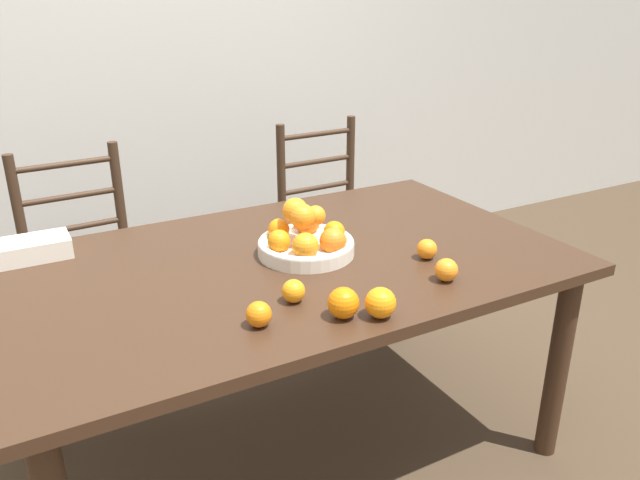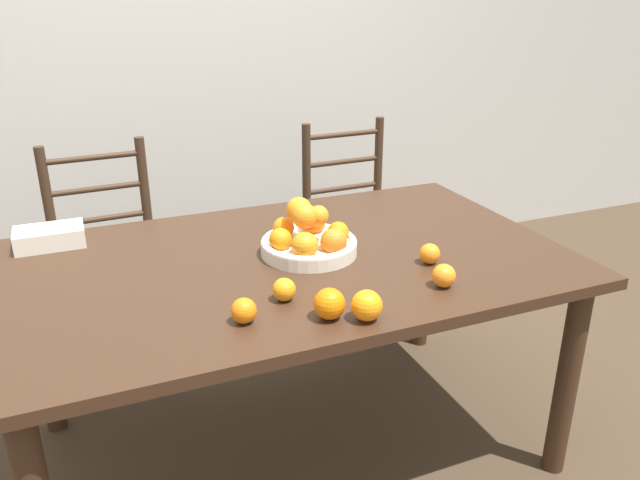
# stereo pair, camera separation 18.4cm
# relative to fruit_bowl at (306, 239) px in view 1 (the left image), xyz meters

# --- Properties ---
(ground_plane) EXTENTS (12.00, 12.00, 0.00)m
(ground_plane) POSITION_rel_fruit_bowl_xyz_m (-0.06, -0.01, -0.77)
(ground_plane) COLOR #423323
(wall_back) EXTENTS (8.00, 0.06, 2.60)m
(wall_back) POSITION_rel_fruit_bowl_xyz_m (-0.06, 1.54, 0.53)
(wall_back) COLOR beige
(wall_back) RESTS_ON ground_plane
(dining_table) EXTENTS (1.69, 1.02, 0.72)m
(dining_table) POSITION_rel_fruit_bowl_xyz_m (-0.06, -0.01, -0.13)
(dining_table) COLOR #382316
(dining_table) RESTS_ON ground_plane
(fruit_bowl) EXTENTS (0.30, 0.30, 0.17)m
(fruit_bowl) POSITION_rel_fruit_bowl_xyz_m (0.00, 0.00, 0.00)
(fruit_bowl) COLOR silver
(fruit_bowl) RESTS_ON dining_table
(orange_loose_0) EXTENTS (0.06, 0.06, 0.06)m
(orange_loose_0) POSITION_rel_fruit_bowl_xyz_m (-0.31, -0.34, -0.02)
(orange_loose_0) COLOR orange
(orange_loose_0) RESTS_ON dining_table
(orange_loose_1) EXTENTS (0.07, 0.07, 0.07)m
(orange_loose_1) POSITION_rel_fruit_bowl_xyz_m (0.26, -0.36, -0.02)
(orange_loose_1) COLOR orange
(orange_loose_1) RESTS_ON dining_table
(orange_loose_2) EXTENTS (0.06, 0.06, 0.06)m
(orange_loose_2) POSITION_rel_fruit_bowl_xyz_m (0.31, -0.21, -0.02)
(orange_loose_2) COLOR orange
(orange_loose_2) RESTS_ON dining_table
(orange_loose_3) EXTENTS (0.08, 0.08, 0.08)m
(orange_loose_3) POSITION_rel_fruit_bowl_xyz_m (-0.02, -0.44, -0.01)
(orange_loose_3) COLOR orange
(orange_loose_3) RESTS_ON dining_table
(orange_loose_4) EXTENTS (0.08, 0.08, 0.08)m
(orange_loose_4) POSITION_rel_fruit_bowl_xyz_m (-0.10, -0.40, -0.01)
(orange_loose_4) COLOR orange
(orange_loose_4) RESTS_ON dining_table
(orange_loose_5) EXTENTS (0.06, 0.06, 0.06)m
(orange_loose_5) POSITION_rel_fruit_bowl_xyz_m (-0.18, -0.26, -0.02)
(orange_loose_5) COLOR orange
(orange_loose_5) RESTS_ON dining_table
(chair_left) EXTENTS (0.44, 0.42, 0.93)m
(chair_left) POSITION_rel_fruit_bowl_xyz_m (-0.55, 0.80, -0.31)
(chair_left) COLOR #382619
(chair_left) RESTS_ON ground_plane
(chair_right) EXTENTS (0.43, 0.41, 0.93)m
(chair_right) POSITION_rel_fruit_bowl_xyz_m (0.55, 0.80, -0.31)
(chair_right) COLOR #382619
(chair_right) RESTS_ON ground_plane
(book_stack) EXTENTS (0.21, 0.13, 0.06)m
(book_stack) POSITION_rel_fruit_bowl_xyz_m (-0.74, 0.38, -0.02)
(book_stack) COLOR silver
(book_stack) RESTS_ON dining_table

